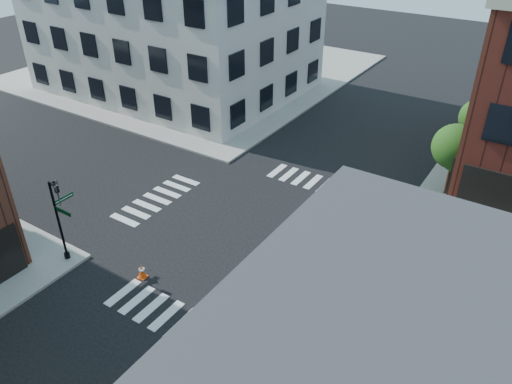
{
  "coord_description": "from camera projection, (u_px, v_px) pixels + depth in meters",
  "views": [
    {
      "loc": [
        12.02,
        -18.19,
        16.18
      ],
      "look_at": [
        -0.17,
        0.54,
        2.5
      ],
      "focal_mm": 35.0,
      "sensor_mm": 36.0,
      "label": 1
    }
  ],
  "objects": [
    {
      "name": "box_truck",
      "position": [
        415.0,
        333.0,
        18.39
      ],
      "size": [
        9.1,
        2.95,
        4.08
      ],
      "rotation": [
        0.0,
        0.0,
        0.02
      ],
      "color": "white",
      "rests_on": "ground"
    },
    {
      "name": "tree_near",
      "position": [
        456.0,
        149.0,
        29.0
      ],
      "size": [
        2.69,
        2.69,
        4.49
      ],
      "color": "black",
      "rests_on": "ground"
    },
    {
      "name": "signal_pole",
      "position": [
        60.0,
        213.0,
        23.91
      ],
      "size": [
        1.29,
        1.24,
        4.6
      ],
      "color": "black",
      "rests_on": "ground"
    },
    {
      "name": "traffic_cone",
      "position": [
        142.0,
        271.0,
        24.03
      ],
      "size": [
        0.46,
        0.46,
        0.76
      ],
      "rotation": [
        0.0,
        0.0,
        0.11
      ],
      "color": "#F2490A",
      "rests_on": "ground"
    },
    {
      "name": "tree_far",
      "position": [
        478.0,
        120.0,
        33.44
      ],
      "size": [
        2.43,
        2.43,
        4.07
      ],
      "color": "black",
      "rests_on": "ground"
    },
    {
      "name": "sidewalk_nw",
      "position": [
        196.0,
        69.0,
        51.78
      ],
      "size": [
        30.0,
        30.0,
        0.15
      ],
      "primitive_type": "cube",
      "color": "gray",
      "rests_on": "ground"
    },
    {
      "name": "ground",
      "position": [
        253.0,
        236.0,
        27.04
      ],
      "size": [
        120.0,
        120.0,
        0.0
      ],
      "primitive_type": "plane",
      "color": "black",
      "rests_on": "ground"
    },
    {
      "name": "building_nw",
      "position": [
        174.0,
        27.0,
        44.45
      ],
      "size": [
        22.0,
        16.0,
        11.0
      ],
      "primitive_type": "cube",
      "color": "beige",
      "rests_on": "ground"
    }
  ]
}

